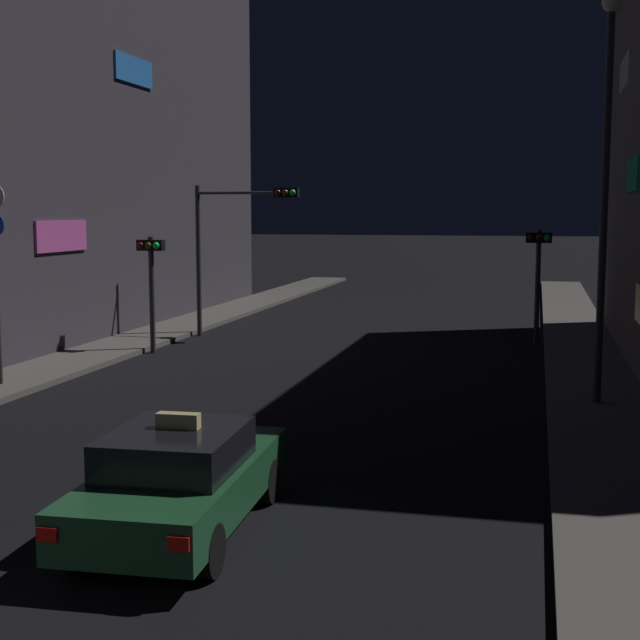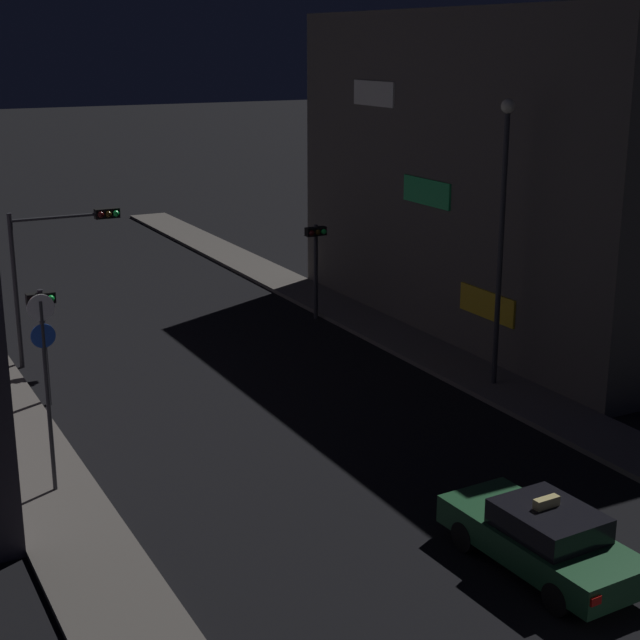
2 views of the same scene
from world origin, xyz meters
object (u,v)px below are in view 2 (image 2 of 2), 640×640
object	(u,v)px
taxi	(542,537)
traffic_light_overhead	(56,253)
traffic_light_left_kerb	(43,323)
street_lamp_near_block	(502,217)
sign_pole_left	(46,374)
traffic_light_right_kerb	(316,252)

from	to	relation	value
taxi	traffic_light_overhead	distance (m)	18.68
traffic_light_left_kerb	street_lamp_near_block	distance (m)	13.56
traffic_light_left_kerb	taxi	bearing A→B (deg)	-64.56
taxi	sign_pole_left	world-z (taller)	sign_pole_left
traffic_light_right_kerb	taxi	bearing A→B (deg)	-103.72
traffic_light_left_kerb	sign_pole_left	bearing A→B (deg)	-101.36
taxi	traffic_light_left_kerb	world-z (taller)	traffic_light_left_kerb
taxi	sign_pole_left	xyz separation A→B (m)	(-7.80, 7.89, 2.24)
traffic_light_overhead	street_lamp_near_block	size ratio (longest dim) A/B	0.60
taxi	traffic_light_left_kerb	xyz separation A→B (m)	(-6.60, 13.87, 1.76)
traffic_light_left_kerb	sign_pole_left	distance (m)	6.12
sign_pole_left	street_lamp_near_block	distance (m)	13.82
traffic_light_left_kerb	street_lamp_near_block	size ratio (longest dim) A/B	0.41
traffic_light_left_kerb	traffic_light_right_kerb	xyz separation A→B (m)	(11.09, 4.50, 0.11)
taxi	traffic_light_right_kerb	size ratio (longest dim) A/B	1.25
traffic_light_left_kerb	sign_pole_left	size ratio (longest dim) A/B	0.74
taxi	traffic_light_right_kerb	world-z (taller)	traffic_light_right_kerb
traffic_light_left_kerb	traffic_light_right_kerb	world-z (taller)	traffic_light_right_kerb
taxi	street_lamp_near_block	bearing A→B (deg)	57.54
traffic_light_overhead	street_lamp_near_block	xyz separation A→B (m)	(11.04, -8.61, 1.62)
traffic_light_overhead	street_lamp_near_block	world-z (taller)	street_lamp_near_block
traffic_light_overhead	street_lamp_near_block	distance (m)	14.09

